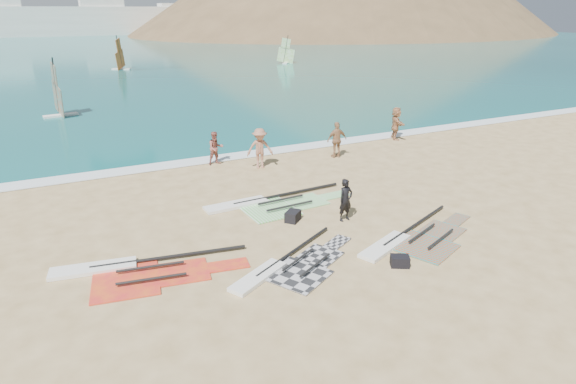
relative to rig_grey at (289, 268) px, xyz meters
name	(u,v)px	position (x,y,z in m)	size (l,w,h in m)	color
ground	(379,255)	(2.96, -0.51, -0.05)	(300.00, 300.00, 0.00)	tan
sea	(74,39)	(2.96, 131.49, -0.05)	(300.00, 240.00, 0.06)	#0B4D50
surf_line	(239,156)	(2.96, 11.79, -0.05)	(300.00, 1.20, 0.04)	white
far_town	(5,20)	(-12.76, 149.49, 4.45)	(160.00, 8.00, 12.00)	white
headland_main	(351,33)	(87.96, 129.49, -0.05)	(143.00, 143.00, 45.00)	brown
headland_minor	(414,30)	(122.96, 139.49, -0.05)	(70.00, 70.00, 28.00)	brown
rig_grey	(289,268)	(0.00, 0.00, 0.00)	(4.90, 3.38, 0.19)	#252628
rig_green	(269,204)	(1.57, 4.88, 0.00)	(6.06, 2.42, 0.20)	#45D136
rig_orange	(414,239)	(4.61, -0.20, 0.00)	(5.58, 3.41, 0.20)	#FF3600
rig_red	(134,271)	(-4.19, 1.86, 0.00)	(5.84, 2.75, 0.20)	red
gear_bag_near	(293,216)	(1.70, 3.07, 0.14)	(0.60, 0.44, 0.38)	black
gear_bag_far	(400,261)	(3.10, -1.34, 0.12)	(0.55, 0.39, 0.33)	black
person_wetsuit	(346,200)	(3.46, 2.28, 0.75)	(0.58, 0.38, 1.60)	black
beachgoer_left	(216,148)	(1.42, 10.99, 0.79)	(0.81, 0.63, 1.67)	#955147
beachgoer_mid	(260,148)	(3.17, 9.46, 0.94)	(1.28, 0.73, 1.98)	#A16951
beachgoer_back	(337,140)	(7.47, 9.33, 0.89)	(1.10, 0.46, 1.88)	#A67750
beachgoer_right	(396,123)	(12.63, 10.99, 0.92)	(1.79, 0.57, 1.93)	tan
windsurfer_left	(58,99)	(-5.02, 27.01, 1.20)	(2.40, 2.82, 4.25)	white
windsurfer_centre	(120,60)	(3.44, 55.12, 1.22)	(2.39, 2.54, 4.31)	white
windsurfer_right	(286,55)	(25.74, 52.32, 1.13)	(2.16, 2.10, 3.92)	white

